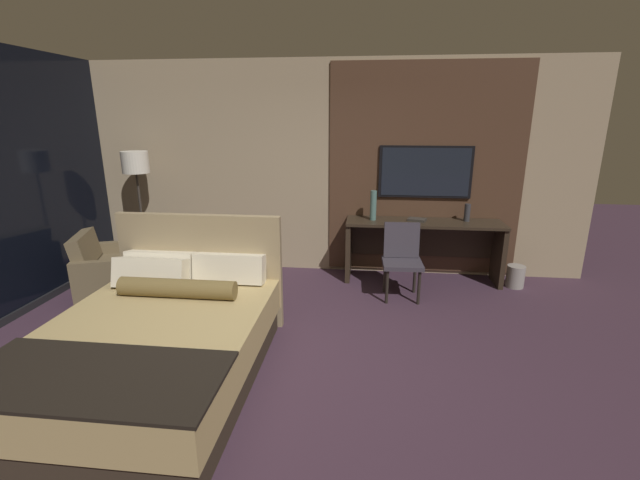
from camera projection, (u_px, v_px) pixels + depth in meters
ground_plane at (275, 370)px, 3.65m from camera, size 16.00×16.00×0.00m
wall_back_tv_panel at (329, 170)px, 5.71m from camera, size 7.20×0.09×2.80m
bed at (157, 341)px, 3.49m from camera, size 1.67×2.22×1.16m
desk at (423, 240)px, 5.55m from camera, size 1.98×0.51×0.80m
tv at (425, 172)px, 5.50m from camera, size 1.18×0.04×0.67m
desk_chair at (402, 254)px, 5.05m from camera, size 0.47×0.47×0.88m
armchair_by_window at (117, 273)px, 5.21m from camera, size 1.09×1.12×0.77m
floor_lamp at (136, 172)px, 5.58m from camera, size 0.34×0.34×1.65m
vase_tall at (373, 205)px, 5.47m from camera, size 0.08×0.08×0.38m
vase_short at (467, 213)px, 5.43m from camera, size 0.07×0.07×0.22m
book at (417, 220)px, 5.47m from camera, size 0.26×0.21×0.03m
waste_bin at (515, 276)px, 5.40m from camera, size 0.22×0.22×0.28m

